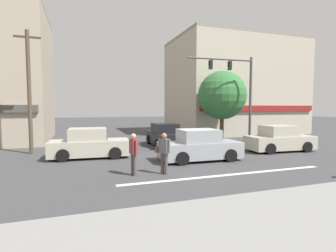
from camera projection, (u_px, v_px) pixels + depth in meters
The scene contains 13 objects.
ground_plane at pixel (193, 159), 13.76m from camera, with size 120.00×120.00×0.00m, color #3D3D3F.
lane_marking_stripe at pixel (229, 175), 10.46m from camera, with size 9.00×0.24×0.01m, color silver.
building_right_corner at pixel (234, 87), 28.00m from camera, with size 12.84×8.74×9.72m.
street_tree at pixel (222, 95), 20.70m from camera, with size 3.84×3.84×5.56m.
utility_pole_near_left at pixel (29, 90), 14.99m from camera, with size 1.40×0.22×7.06m.
utility_pole_far_right at pixel (242, 92), 24.47m from camera, with size 1.40×0.22×7.97m.
traffic_light_mast at pixel (238, 86), 18.28m from camera, with size 4.89×0.38×6.20m.
sedan_crossing_center at pixel (279, 140), 16.09m from camera, with size 4.20×2.09×1.58m.
sedan_waiting_far at pixel (90, 144), 13.99m from camera, with size 4.20×2.09×1.58m.
sedan_crossing_leftbound at pixel (165, 136), 18.23m from camera, with size 1.99×4.16×1.58m.
sedan_crossing_rightbound at pixel (200, 146), 13.30m from camera, with size 4.15×1.97×1.58m.
pedestrian_mid_crossing at pixel (164, 151), 10.53m from camera, with size 0.52×0.64×1.67m.
pedestrian_far_side at pixel (134, 152), 10.33m from camera, with size 0.30×0.56×1.67m.
Camera 1 is at (-5.68, -12.43, 2.70)m, focal length 28.00 mm.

